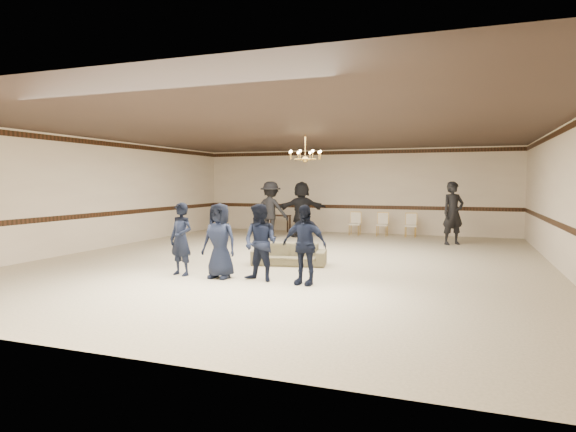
% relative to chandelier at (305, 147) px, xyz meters
% --- Properties ---
extents(room, '(12.01, 14.01, 3.21)m').
position_rel_chandelier_xyz_m(room, '(0.00, -1.00, -1.28)').
color(room, beige).
rests_on(room, ground).
extents(chair_rail, '(12.00, 0.02, 0.14)m').
position_rel_chandelier_xyz_m(chair_rail, '(0.00, 5.99, -1.88)').
color(chair_rail, '#371C10').
rests_on(chair_rail, wall_back).
extents(crown_molding, '(12.00, 0.02, 0.14)m').
position_rel_chandelier_xyz_m(crown_molding, '(0.00, 5.99, 0.21)').
color(crown_molding, '#371C10').
rests_on(crown_molding, wall_back).
extents(chandelier, '(0.94, 0.94, 0.89)m').
position_rel_chandelier_xyz_m(chandelier, '(0.00, 0.00, 0.00)').
color(chandelier, gold).
rests_on(chandelier, ceiling).
extents(boy_a, '(0.62, 0.47, 1.52)m').
position_rel_chandelier_xyz_m(boy_a, '(-1.54, -3.64, -2.11)').
color(boy_a, black).
rests_on(boy_a, floor).
extents(boy_b, '(0.76, 0.51, 1.52)m').
position_rel_chandelier_xyz_m(boy_b, '(-0.64, -3.64, -2.11)').
color(boy_b, black).
rests_on(boy_b, floor).
extents(boy_c, '(0.84, 0.72, 1.52)m').
position_rel_chandelier_xyz_m(boy_c, '(0.26, -3.64, -2.11)').
color(boy_c, black).
rests_on(boy_c, floor).
extents(boy_d, '(0.93, 0.47, 1.52)m').
position_rel_chandelier_xyz_m(boy_d, '(1.16, -3.64, -2.11)').
color(boy_d, black).
rests_on(boy_d, floor).
extents(settee, '(1.82, 0.97, 0.50)m').
position_rel_chandelier_xyz_m(settee, '(0.15, -1.68, -2.62)').
color(settee, '#726B4C').
rests_on(settee, floor).
extents(adult_left, '(1.33, 0.83, 1.97)m').
position_rel_chandelier_xyz_m(adult_left, '(-2.30, 3.25, -1.89)').
color(adult_left, black).
rests_on(adult_left, floor).
extents(adult_mid, '(1.89, 1.35, 1.97)m').
position_rel_chandelier_xyz_m(adult_mid, '(-1.40, 3.95, -1.89)').
color(adult_mid, black).
rests_on(adult_mid, floor).
extents(adult_right, '(0.86, 0.80, 1.97)m').
position_rel_chandelier_xyz_m(adult_right, '(3.70, 3.55, -1.89)').
color(adult_right, black).
rests_on(adult_right, floor).
extents(banquet_chair_left, '(0.42, 0.42, 0.84)m').
position_rel_chandelier_xyz_m(banquet_chair_left, '(0.26, 5.16, -2.46)').
color(banquet_chair_left, '#ECE0C7').
rests_on(banquet_chair_left, floor).
extents(banquet_chair_mid, '(0.43, 0.43, 0.84)m').
position_rel_chandelier_xyz_m(banquet_chair_mid, '(1.26, 5.16, -2.46)').
color(banquet_chair_mid, '#ECE0C7').
rests_on(banquet_chair_mid, floor).
extents(banquet_chair_right, '(0.44, 0.44, 0.84)m').
position_rel_chandelier_xyz_m(banquet_chair_right, '(2.26, 5.16, -2.46)').
color(banquet_chair_right, '#ECE0C7').
rests_on(banquet_chair_right, floor).
extents(console_table, '(0.82, 0.42, 0.67)m').
position_rel_chandelier_xyz_m(console_table, '(-2.74, 5.36, -2.54)').
color(console_table, black).
rests_on(console_table, floor).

